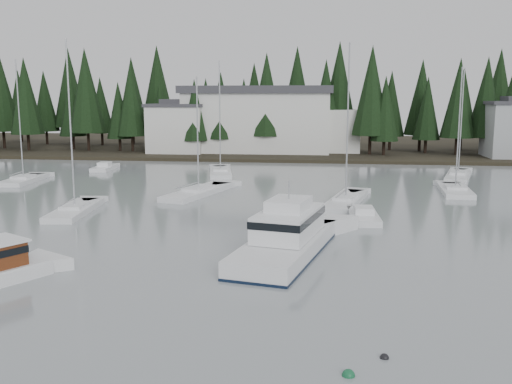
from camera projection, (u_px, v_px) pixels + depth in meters
The scene contains 16 objects.
far_shore_land at pixel (292, 147), 110.57m from camera, with size 240.00×54.00×1.00m, color black.
conifer_treeline at pixel (288, 152), 99.80m from camera, with size 200.00×22.00×20.00m, color black, non-canonical shape.
house_west at pixel (177, 127), 94.30m from camera, with size 9.54×7.42×8.75m.
harbor_inn at pixel (270, 120), 95.61m from camera, with size 29.50×11.50×10.90m.
cabin_cruiser_center at pixel (287, 241), 35.59m from camera, with size 6.45×12.94×5.33m.
sailboat_0 at pixel (24, 181), 65.44m from camera, with size 3.34×8.21×14.34m.
sailboat_1 at pixel (346, 202), 52.48m from camera, with size 4.83×10.86×14.98m.
sailboat_2 at pixel (455, 192), 58.18m from camera, with size 3.44×8.50×13.17m.
sailboat_6 at pixel (75, 212), 48.23m from camera, with size 3.41×9.19×14.87m.
sailboat_7 at pixel (220, 173), 72.29m from camera, with size 4.52×10.41×14.59m.
sailboat_8 at pixel (458, 177), 69.20m from camera, with size 5.33×10.96×13.36m.
sailboat_10 at pixel (199, 194), 57.30m from camera, with size 5.70×11.29×12.18m.
runabout_1 at pixel (363, 218), 45.66m from camera, with size 2.46×6.28×1.42m.
runabout_3 at pixel (105, 169), 76.31m from camera, with size 2.53×5.87×1.42m.
mooring_buoy_green at pixel (348, 376), 20.15m from camera, with size 0.47×0.47×0.47m, color #145933.
mooring_buoy_dark at pixel (384, 358), 21.51m from camera, with size 0.36×0.36×0.36m, color black.
Camera 1 is at (6.27, -13.53, 9.77)m, focal length 40.00 mm.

